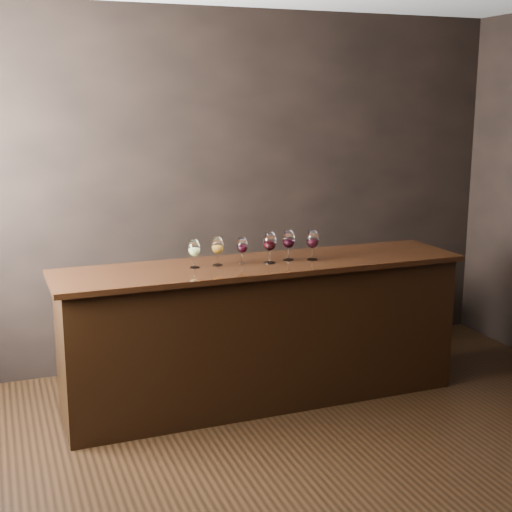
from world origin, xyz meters
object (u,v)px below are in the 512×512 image
object	(u,v)px
back_bar_shelf	(221,319)
glass_red_b	(270,243)
glass_amber	(217,247)
bar_counter	(263,335)
glass_red_d	(313,240)
glass_white	(194,249)
glass_red_c	(289,240)
glass_red_a	(242,246)

from	to	relation	value
back_bar_shelf	glass_red_b	bearing A→B (deg)	-81.97
glass_amber	glass_red_b	size ratio (longest dim) A/B	0.91
bar_counter	glass_red_d	distance (m)	0.75
bar_counter	glass_white	xyz separation A→B (m)	(-0.48, 0.02, 0.65)
back_bar_shelf	glass_red_c	distance (m)	1.08
glass_white	glass_red_d	bearing A→B (deg)	-3.67
back_bar_shelf	glass_white	xyz separation A→B (m)	(-0.41, -0.73, 0.74)
bar_counter	glass_red_d	bearing A→B (deg)	-6.32
glass_amber	glass_red_a	bearing A→B (deg)	0.19
glass_red_c	glass_red_d	xyz separation A→B (m)	(0.16, -0.05, 0.00)
bar_counter	glass_white	world-z (taller)	glass_white
glass_red_d	glass_red_a	bearing A→B (deg)	172.13
bar_counter	glass_red_c	size ratio (longest dim) A/B	13.46
glass_red_c	back_bar_shelf	bearing A→B (deg)	110.25
glass_red_b	glass_red_d	bearing A→B (deg)	-1.47
glass_red_b	glass_red_d	distance (m)	0.32
glass_red_c	bar_counter	bearing A→B (deg)	-174.41
glass_red_d	glass_red_c	bearing A→B (deg)	160.93
back_bar_shelf	glass_amber	bearing A→B (deg)	-109.06
glass_red_c	glass_red_b	bearing A→B (deg)	-163.72
glass_white	glass_red_b	distance (m)	0.52
back_bar_shelf	glass_white	distance (m)	1.12
glass_red_d	bar_counter	bearing A→B (deg)	174.44
glass_white	glass_red_a	size ratio (longest dim) A/B	1.06
glass_white	glass_red_c	xyz separation A→B (m)	(0.68, 0.00, 0.01)
glass_white	glass_amber	world-z (taller)	glass_amber
glass_red_b	glass_red_a	bearing A→B (deg)	161.33
glass_amber	glass_red_c	size ratio (longest dim) A/B	0.93
bar_counter	glass_amber	world-z (taller)	glass_amber
glass_red_a	glass_red_b	world-z (taller)	glass_red_b
glass_white	glass_red_c	distance (m)	0.68
bar_counter	glass_red_c	world-z (taller)	glass_red_c
glass_amber	glass_red_d	distance (m)	0.68
bar_counter	glass_red_b	xyz separation A→B (m)	(0.04, -0.03, 0.66)
glass_red_a	back_bar_shelf	bearing A→B (deg)	84.44
bar_counter	glass_amber	size ratio (longest dim) A/B	14.46
glass_amber	glass_red_c	distance (m)	0.52
bar_counter	glass_red_d	size ratio (longest dim) A/B	13.41
glass_red_a	glass_red_c	world-z (taller)	glass_red_c
back_bar_shelf	glass_red_a	distance (m)	1.03
back_bar_shelf	glass_amber	world-z (taller)	glass_amber
glass_red_c	glass_red_d	bearing A→B (deg)	-19.07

